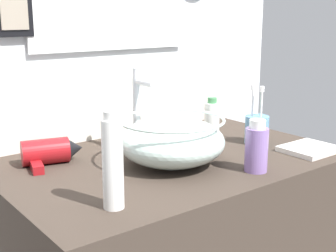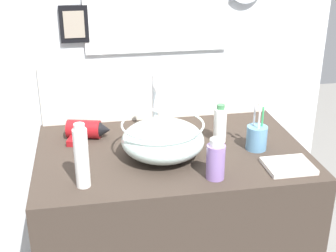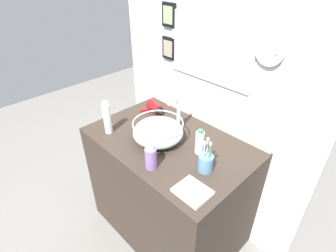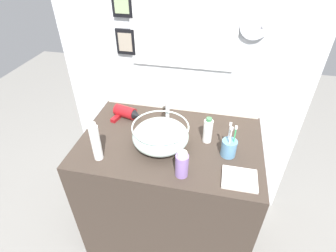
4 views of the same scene
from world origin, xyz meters
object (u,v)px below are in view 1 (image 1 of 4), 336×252
(hair_drier, at_px, (50,152))
(toothbrush_cup, at_px, (257,129))
(faucet, at_px, (138,105))
(lotion_bottle, at_px, (113,162))
(spray_bottle, at_px, (212,122))
(shampoo_bottle, at_px, (256,148))
(hand_towel, at_px, (309,149))
(glass_bowl_sink, at_px, (172,141))

(hair_drier, bearing_deg, toothbrush_cup, -18.92)
(faucet, bearing_deg, lotion_bottle, -131.61)
(spray_bottle, bearing_deg, lotion_bottle, -154.41)
(faucet, height_order, toothbrush_cup, faucet)
(faucet, relative_size, shampoo_bottle, 1.80)
(hair_drier, xyz_separation_m, hand_towel, (0.70, -0.39, -0.03))
(toothbrush_cup, relative_size, lotion_bottle, 0.89)
(toothbrush_cup, relative_size, spray_bottle, 1.27)
(glass_bowl_sink, distance_m, faucet, 0.19)
(glass_bowl_sink, height_order, lotion_bottle, lotion_bottle)
(spray_bottle, bearing_deg, hand_towel, -55.44)
(glass_bowl_sink, relative_size, faucet, 1.16)
(hair_drier, relative_size, shampoo_bottle, 1.28)
(glass_bowl_sink, bearing_deg, spray_bottle, 21.22)
(hair_drier, xyz_separation_m, lotion_bottle, (-0.02, -0.39, 0.07))
(hand_towel, bearing_deg, hair_drier, 150.99)
(toothbrush_cup, bearing_deg, hand_towel, -70.35)
(hair_drier, distance_m, hand_towel, 0.80)
(hair_drier, distance_m, toothbrush_cup, 0.68)
(toothbrush_cup, height_order, hand_towel, toothbrush_cup)
(hair_drier, height_order, shampoo_bottle, shampoo_bottle)
(hair_drier, bearing_deg, spray_bottle, -13.67)
(toothbrush_cup, height_order, shampoo_bottle, toothbrush_cup)
(shampoo_bottle, bearing_deg, glass_bowl_sink, 128.26)
(hair_drier, height_order, lotion_bottle, lotion_bottle)
(shampoo_bottle, bearing_deg, hand_towel, 4.61)
(glass_bowl_sink, xyz_separation_m, shampoo_bottle, (0.15, -0.19, -0.00))
(hand_towel, bearing_deg, spray_bottle, 124.56)
(faucet, bearing_deg, toothbrush_cup, -24.38)
(lotion_bottle, distance_m, shampoo_bottle, 0.45)
(shampoo_bottle, bearing_deg, hair_drier, 135.85)
(faucet, xyz_separation_m, toothbrush_cup, (0.37, -0.17, -0.10))
(glass_bowl_sink, distance_m, toothbrush_cup, 0.37)
(shampoo_bottle, bearing_deg, spray_bottle, 71.19)
(glass_bowl_sink, relative_size, shampoo_bottle, 2.09)
(spray_bottle, distance_m, hand_towel, 0.33)
(spray_bottle, bearing_deg, hair_drier, 166.33)
(shampoo_bottle, height_order, hand_towel, shampoo_bottle)
(toothbrush_cup, bearing_deg, spray_bottle, 142.26)
(glass_bowl_sink, height_order, shampoo_bottle, shampoo_bottle)
(hair_drier, xyz_separation_m, toothbrush_cup, (0.64, -0.22, 0.01))
(lotion_bottle, bearing_deg, spray_bottle, 25.59)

